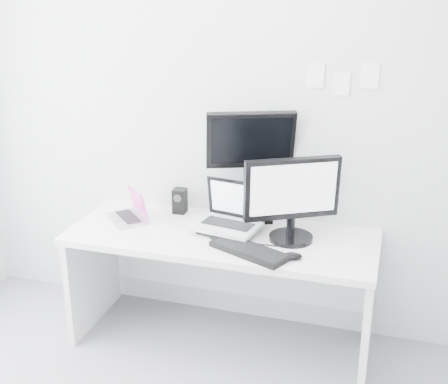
{
  "coord_description": "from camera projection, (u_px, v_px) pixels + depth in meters",
  "views": [
    {
      "loc": [
        0.92,
        -1.79,
        2.14
      ],
      "look_at": [
        0.02,
        1.23,
        1.0
      ],
      "focal_mm": 47.65,
      "sensor_mm": 36.0,
      "label": 1
    }
  ],
  "objects": [
    {
      "name": "desk",
      "position": [
        222.0,
        289.0,
        3.59
      ],
      "size": [
        1.8,
        0.7,
        0.73
      ],
      "primitive_type": "cube",
      "color": "white",
      "rests_on": "ground"
    },
    {
      "name": "wall_note_0",
      "position": [
        315.0,
        75.0,
        3.35
      ],
      "size": [
        0.1,
        0.0,
        0.14
      ],
      "primitive_type": "cube",
      "color": "white",
      "rests_on": "back_wall"
    },
    {
      "name": "wall_note_1",
      "position": [
        342.0,
        84.0,
        3.33
      ],
      "size": [
        0.09,
        0.0,
        0.13
      ],
      "primitive_type": "cube",
      "color": "white",
      "rests_on": "back_wall"
    },
    {
      "name": "speaker",
      "position": [
        180.0,
        201.0,
        3.76
      ],
      "size": [
        0.09,
        0.09,
        0.16
      ],
      "primitive_type": "cube",
      "rotation": [
        0.0,
        0.0,
        -0.16
      ],
      "color": "black",
      "rests_on": "desk"
    },
    {
      "name": "back_wall",
      "position": [
        238.0,
        117.0,
        3.57
      ],
      "size": [
        3.6,
        0.0,
        3.6
      ],
      "primitive_type": "plane",
      "rotation": [
        1.57,
        0.0,
        0.0
      ],
      "color": "silver",
      "rests_on": "ground"
    },
    {
      "name": "mouse",
      "position": [
        292.0,
        256.0,
        3.15
      ],
      "size": [
        0.12,
        0.09,
        0.04
      ],
      "primitive_type": "ellipsoid",
      "rotation": [
        0.0,
        0.0,
        0.24
      ],
      "color": "black",
      "rests_on": "desk"
    },
    {
      "name": "rear_monitor",
      "position": [
        250.0,
        165.0,
        3.56
      ],
      "size": [
        0.55,
        0.37,
        0.71
      ],
      "primitive_type": "cube",
      "rotation": [
        0.0,
        0.0,
        0.38
      ],
      "color": "black",
      "rests_on": "desk"
    },
    {
      "name": "macbook",
      "position": [
        126.0,
        204.0,
        3.64
      ],
      "size": [
        0.34,
        0.34,
        0.21
      ],
      "primitive_type": "cube",
      "rotation": [
        0.0,
        0.0,
        -0.79
      ],
      "color": "#ACACB0",
      "rests_on": "desk"
    },
    {
      "name": "samsung_monitor",
      "position": [
        292.0,
        199.0,
        3.31
      ],
      "size": [
        0.6,
        0.49,
        0.5
      ],
      "primitive_type": "cube",
      "rotation": [
        0.0,
        0.0,
        0.51
      ],
      "color": "black",
      "rests_on": "desk"
    },
    {
      "name": "wall_note_2",
      "position": [
        370.0,
        76.0,
        3.27
      ],
      "size": [
        0.1,
        0.0,
        0.14
      ],
      "primitive_type": "cube",
      "color": "white",
      "rests_on": "back_wall"
    },
    {
      "name": "dell_laptop",
      "position": [
        227.0,
        209.0,
        3.43
      ],
      "size": [
        0.41,
        0.34,
        0.3
      ],
      "primitive_type": "cube",
      "rotation": [
        0.0,
        0.0,
        -0.18
      ],
      "color": "silver",
      "rests_on": "desk"
    },
    {
      "name": "keyboard",
      "position": [
        249.0,
        251.0,
        3.22
      ],
      "size": [
        0.47,
        0.33,
        0.03
      ],
      "primitive_type": "cube",
      "rotation": [
        0.0,
        0.0,
        -0.43
      ],
      "color": "black",
      "rests_on": "desk"
    }
  ]
}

